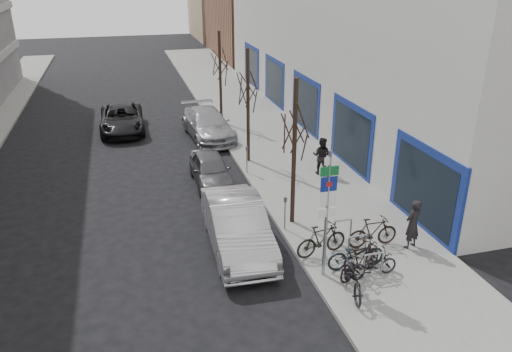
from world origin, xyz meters
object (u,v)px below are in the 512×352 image
bike_rack (357,244)px  tree_near (295,119)px  bike_far_curb (373,262)px  lane_car (122,119)px  bike_near_left (353,274)px  bike_near_right (360,260)px  meter_mid (247,157)px  parked_car_mid (211,170)px  parked_car_front (237,226)px  tree_far (220,56)px  meter_front (285,210)px  meter_back (222,123)px  pedestrian_far (321,156)px  bike_mid_inner (322,239)px  parked_car_back (208,124)px  highway_sign_pole (327,207)px  bike_far_inner (373,232)px  bike_mid_curb (356,252)px  tree_mid (248,79)px  pedestrian_near (413,224)px

bike_rack → tree_near: (-1.20, 2.90, 3.44)m
bike_far_curb → lane_car: (-6.99, 17.36, 0.09)m
bike_near_left → bike_near_right: (0.56, 0.67, -0.05)m
meter_mid → parked_car_mid: 1.82m
parked_car_front → tree_far: bearing=82.4°
tree_far → meter_front: bearing=-91.9°
meter_front → meter_back: 11.00m
bike_far_curb → pedestrian_far: (1.55, 8.01, 0.38)m
bike_mid_inner → bike_far_curb: 1.89m
bike_rack → meter_front: size_ratio=1.78×
bike_mid_inner → pedestrian_far: size_ratio=1.07×
meter_back → parked_car_back: (-0.75, 0.33, -0.14)m
bike_near_right → lane_car: size_ratio=0.35×
meter_back → bike_near_right: meter_back is taller
meter_front → meter_mid: bearing=90.0°
bike_near_left → bike_far_curb: bike_near_left is taller
parked_car_back → highway_sign_pole: bearing=-90.2°
tree_far → tree_near: bearing=-90.0°
bike_near_left → bike_far_inner: bearing=63.0°
bike_far_curb → meter_front: bearing=22.4°
bike_mid_curb → bike_mid_inner: bearing=36.9°
parked_car_back → lane_car: parked_car_back is taller
meter_back → pedestrian_far: (3.21, -6.48, 0.10)m
meter_back → bike_far_curb: meter_back is taller
meter_back → bike_mid_curb: 13.99m
bike_rack → parked_car_front: (-3.53, 1.85, 0.19)m
meter_front → bike_near_left: 4.12m
bike_near_left → bike_mid_inner: bearing=104.6°
bike_near_left → pedestrian_far: bearing=85.6°
parked_car_mid → bike_far_inner: bearing=-59.1°
tree_mid → parked_car_mid: size_ratio=1.41×
lane_car → pedestrian_near: pedestrian_near is taller
meter_mid → lane_car: (-5.32, 8.38, -0.19)m
tree_near → bike_near_right: size_ratio=2.99×
tree_near → tree_mid: (0.00, 6.50, 0.00)m
pedestrian_far → tree_mid: bearing=-4.6°
tree_near → tree_mid: 6.50m
bike_far_curb → pedestrian_near: 2.39m
bike_rack → highway_sign_pole: bearing=-156.4°
bike_mid_curb → pedestrian_near: 2.43m
bike_near_right → parked_car_back: size_ratio=0.34×
bike_far_curb → tree_far: bearing=1.0°
pedestrian_near → meter_back: bearing=-95.5°
parked_car_mid → lane_car: 9.53m
bike_near_left → lane_car: bearing=120.4°
parked_car_back → bike_near_right: bearing=-86.3°
bike_far_inner → pedestrian_near: (1.21, -0.39, 0.32)m
parked_car_back → pedestrian_near: pedestrian_near is taller
bike_mid_curb → bike_mid_inner: (-0.75, 1.00, -0.01)m
meter_back → parked_car_mid: size_ratio=0.33×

